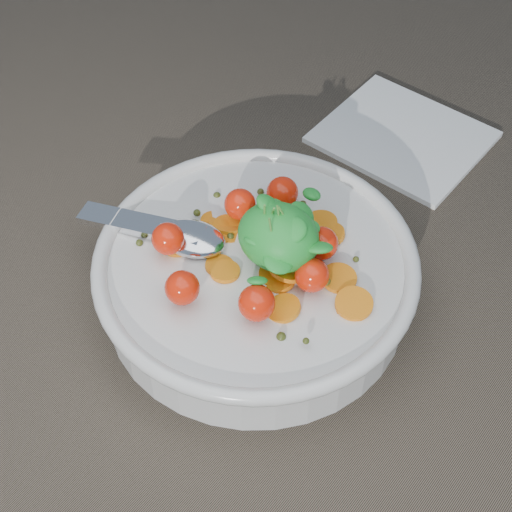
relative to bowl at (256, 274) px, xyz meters
The scene contains 3 objects.
ground 0.03m from the bowl, 163.89° to the right, with size 6.00×6.00×0.00m, color brown.
bowl is the anchor object (origin of this frame).
napkin 0.23m from the bowl, 92.38° to the left, with size 0.14×0.12×0.01m, color white.
Camera 1 is at (0.24, -0.29, 0.48)m, focal length 55.00 mm.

